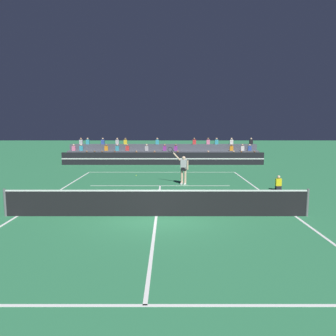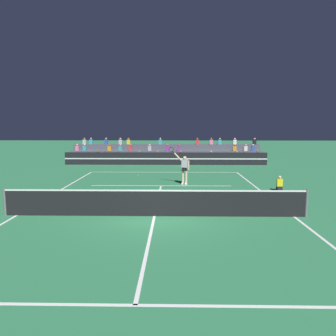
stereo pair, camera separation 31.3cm
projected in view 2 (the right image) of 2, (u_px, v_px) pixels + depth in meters
The scene contains 8 objects.
ground_plane at pixel (154, 216), 12.94m from camera, with size 120.00×120.00×0.00m, color #2D7A4C.
court_lines at pixel (154, 216), 12.94m from camera, with size 11.10×23.90×0.01m.
tennis_net at pixel (154, 203), 12.87m from camera, with size 12.00×0.10×1.10m.
sponsor_banner_wall at pixel (165, 159), 29.18m from camera, with size 18.00×0.26×1.10m.
bleacher_stand at pixel (166, 155), 31.67m from camera, with size 18.20×2.85×2.28m.
ball_kid_courtside at pixel (279, 185), 17.71m from camera, with size 0.30×0.36×0.84m.
tennis_player at pixel (184, 168), 19.60m from camera, with size 1.30×0.48×2.31m.
tennis_ball at pixel (138, 175), 23.04m from camera, with size 0.07×0.07×0.07m, color #C6DB33.
Camera 2 is at (0.78, -12.56, 3.61)m, focal length 35.00 mm.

